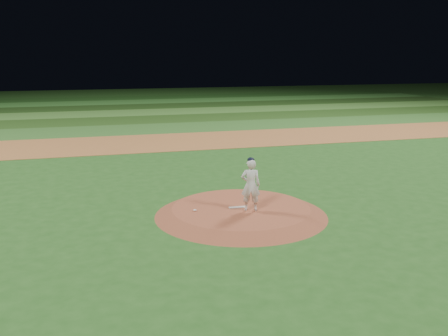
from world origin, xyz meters
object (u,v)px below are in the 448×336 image
(pitchers_mound, at_px, (241,211))
(pitching_rubber, at_px, (237,207))
(rosin_bag, at_px, (195,210))
(pitcher_on_mound, at_px, (251,185))

(pitchers_mound, relative_size, pitching_rubber, 10.09)
(rosin_bag, distance_m, pitcher_on_mound, 1.91)
(pitchers_mound, bearing_deg, pitching_rubber, 175.49)
(pitching_rubber, relative_size, pitcher_on_mound, 0.32)
(pitchers_mound, xyz_separation_m, pitcher_on_mound, (0.19, -0.37, 0.96))
(pitchers_mound, relative_size, pitcher_on_mound, 3.24)
(pitchers_mound, distance_m, rosin_bag, 1.51)
(pitcher_on_mound, bearing_deg, rosin_bag, 166.37)
(pitchers_mound, distance_m, pitcher_on_mound, 1.05)
(pitchers_mound, xyz_separation_m, rosin_bag, (-1.50, 0.03, 0.15))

